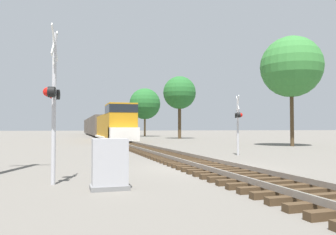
{
  "coord_description": "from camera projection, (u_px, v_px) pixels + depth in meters",
  "views": [
    {
      "loc": [
        -5.22,
        -12.26,
        1.6
      ],
      "look_at": [
        0.93,
        8.28,
        2.3
      ],
      "focal_mm": 35.0,
      "sensor_mm": 36.0,
      "label": 1
    }
  ],
  "objects": [
    {
      "name": "ground_plane",
      "position": [
        205.0,
        168.0,
        13.18
      ],
      "size": [
        400.0,
        400.0,
        0.0
      ],
      "primitive_type": "plane",
      "color": "#666059"
    },
    {
      "name": "tree_deep_background",
      "position": [
        145.0,
        104.0,
        63.2
      ],
      "size": [
        5.98,
        5.98,
        9.3
      ],
      "color": "brown",
      "rests_on": "ground"
    },
    {
      "name": "tree_mid_background",
      "position": [
        180.0,
        93.0,
        50.13
      ],
      "size": [
        5.02,
        5.02,
        9.55
      ],
      "color": "#473521",
      "rests_on": "ground"
    },
    {
      "name": "rail_track_bed",
      "position": [
        205.0,
        165.0,
        13.19
      ],
      "size": [
        2.6,
        160.0,
        0.31
      ],
      "color": "#42301E",
      "rests_on": "ground"
    },
    {
      "name": "crossing_signal_near",
      "position": [
        53.0,
        97.0,
        9.34
      ],
      "size": [
        0.43,
        1.01,
        4.51
      ],
      "rotation": [
        0.0,
        0.0,
        -1.71
      ],
      "color": "#B7B7BC",
      "rests_on": "ground"
    },
    {
      "name": "relay_cabinet",
      "position": [
        110.0,
        164.0,
        8.56
      ],
      "size": [
        1.0,
        0.64,
        1.33
      ],
      "color": "slate",
      "rests_on": "ground"
    },
    {
      "name": "crossing_signal_far",
      "position": [
        238.0,
        119.0,
        19.27
      ],
      "size": [
        0.59,
        1.0,
        3.53
      ],
      "rotation": [
        0.0,
        0.0,
        1.23
      ],
      "color": "#B7B7BC",
      "rests_on": "ground"
    },
    {
      "name": "tree_far_right",
      "position": [
        291.0,
        67.0,
        29.17
      ],
      "size": [
        5.43,
        5.43,
        9.8
      ],
      "color": "#473521",
      "rests_on": "ground"
    },
    {
      "name": "freight_train",
      "position": [
        98.0,
        126.0,
        62.65
      ],
      "size": [
        2.98,
        64.28,
        4.21
      ],
      "color": "#B77A14",
      "rests_on": "ground"
    }
  ]
}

